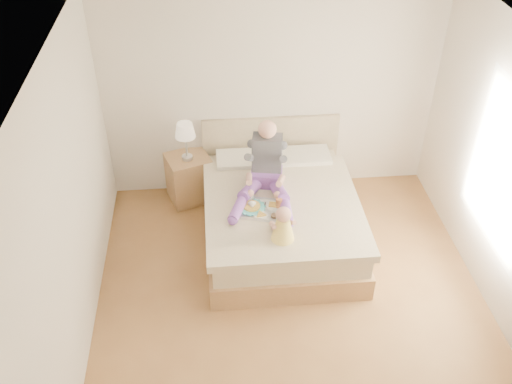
{
  "coord_description": "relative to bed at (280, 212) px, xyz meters",
  "views": [
    {
      "loc": [
        -0.73,
        -3.95,
        4.47
      ],
      "look_at": [
        -0.29,
        0.88,
        0.79
      ],
      "focal_mm": 40.0,
      "sensor_mm": 36.0,
      "label": 1
    }
  ],
  "objects": [
    {
      "name": "lamp",
      "position": [
        -1.04,
        0.76,
        0.67
      ],
      "size": [
        0.24,
        0.24,
        0.49
      ],
      "color": "silver",
      "rests_on": "nightstand"
    },
    {
      "name": "adult",
      "position": [
        -0.16,
        0.07,
        0.53
      ],
      "size": [
        0.7,
        1.04,
        0.82
      ],
      "rotation": [
        0.0,
        0.0,
        -0.19
      ],
      "color": "#683A91",
      "rests_on": "bed"
    },
    {
      "name": "room",
      "position": [
        0.08,
        -1.08,
        1.19
      ],
      "size": [
        4.02,
        4.22,
        2.71
      ],
      "color": "brown",
      "rests_on": "ground"
    },
    {
      "name": "nightstand",
      "position": [
        -1.04,
        0.8,
        -0.01
      ],
      "size": [
        0.62,
        0.58,
        0.61
      ],
      "rotation": [
        0.0,
        0.0,
        0.33
      ],
      "color": "olive",
      "rests_on": "ground"
    },
    {
      "name": "tray",
      "position": [
        -0.25,
        -0.29,
        0.32
      ],
      "size": [
        0.55,
        0.48,
        0.14
      ],
      "rotation": [
        0.0,
        0.0,
        -0.25
      ],
      "color": "silver",
      "rests_on": "bed"
    },
    {
      "name": "baby",
      "position": [
        -0.08,
        -0.76,
        0.45
      ],
      "size": [
        0.26,
        0.35,
        0.39
      ],
      "rotation": [
        0.0,
        0.0,
        0.23
      ],
      "color": "#FFDA50",
      "rests_on": "bed"
    },
    {
      "name": "bed",
      "position": [
        0.0,
        0.0,
        0.0
      ],
      "size": [
        1.7,
        2.18,
        1.0
      ],
      "color": "olive",
      "rests_on": "ground"
    }
  ]
}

